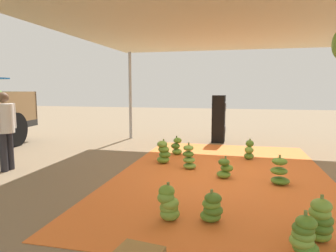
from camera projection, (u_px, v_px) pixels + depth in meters
ground_plane at (84, 166)px, 6.65m from camera, size 40.00×40.00×0.00m
tarp_orange at (222, 175)px, 5.97m from camera, size 6.40×4.05×0.01m
tent_canopy at (231, 24)px, 5.58m from camera, size 8.00×7.00×2.96m
banana_bunch_0 at (304, 236)px, 3.07m from camera, size 0.36×0.40×0.47m
banana_bunch_1 at (177, 147)px, 7.75m from camera, size 0.31×0.34×0.48m
banana_bunch_2 at (249, 151)px, 7.19m from camera, size 0.31×0.31×0.51m
banana_bunch_3 at (168, 204)px, 3.88m from camera, size 0.36×0.36×0.50m
banana_bunch_4 at (320, 221)px, 3.33m from camera, size 0.39×0.38×0.54m
banana_bunch_5 at (164, 153)px, 6.85m from camera, size 0.39×0.41×0.55m
banana_bunch_6 at (189, 158)px, 6.38m from camera, size 0.39×0.39×0.56m
banana_bunch_7 at (225, 169)px, 5.73m from camera, size 0.32×0.34×0.43m
banana_bunch_8 at (280, 172)px, 5.34m from camera, size 0.35×0.36×0.53m
banana_bunch_9 at (212, 208)px, 3.85m from camera, size 0.32×0.34×0.42m
worker_0 at (5, 125)px, 6.19m from camera, size 0.59×0.36×1.62m
speaker_stack at (219, 119)px, 9.53m from camera, size 0.47×0.42×1.49m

